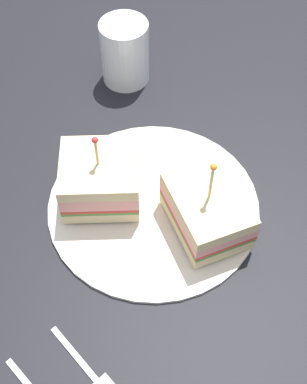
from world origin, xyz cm
name	(u,v)px	position (x,y,z in cm)	size (l,w,h in cm)	color
ground_plane	(154,211)	(0.00, 0.00, -1.00)	(107.41, 107.41, 2.00)	black
plate	(154,204)	(0.00, 0.00, 0.44)	(24.99, 24.99, 0.88)	silver
sandwich_half_front	(100,179)	(-5.68, 2.58, 3.75)	(10.19, 9.83, 9.89)	beige
sandwich_half_back	(207,210)	(5.10, -4.16, 3.45)	(8.69, 10.92, 10.59)	beige
drink_glass	(125,54)	(1.24, 22.80, 4.19)	(6.63, 6.63, 9.04)	silver
fork	(99,383)	(-9.75, -18.87, 0.17)	(6.91, 11.08, 0.35)	silver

